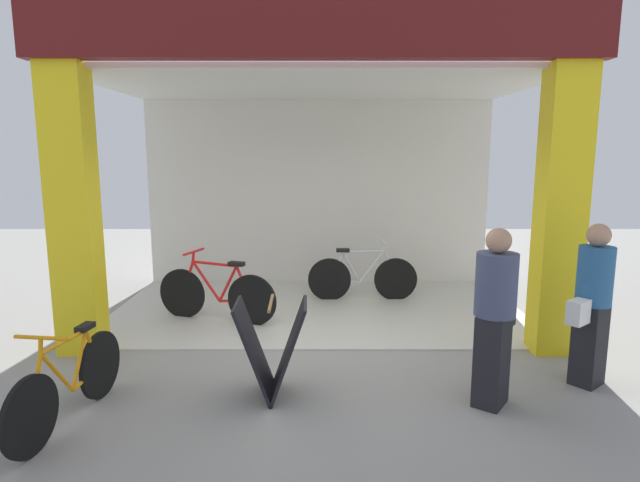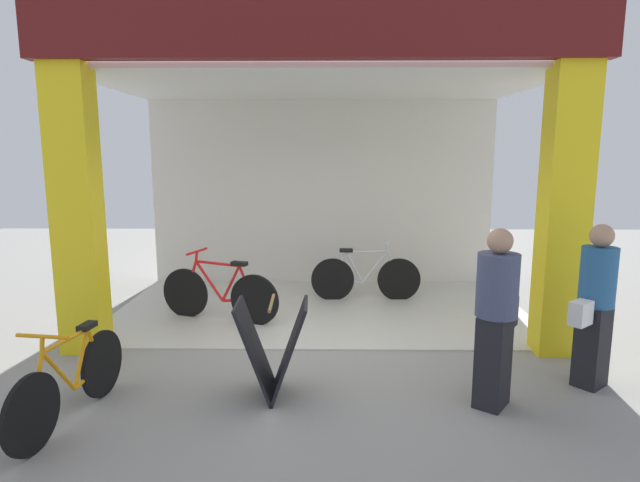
# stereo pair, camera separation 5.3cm
# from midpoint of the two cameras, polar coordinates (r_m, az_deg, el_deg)

# --- Properties ---
(ground_plane) EXTENTS (19.71, 19.71, 0.00)m
(ground_plane) POSITION_cam_midpoint_polar(r_m,az_deg,el_deg) (6.09, -0.29, -12.04)
(ground_plane) COLOR gray
(ground_plane) RESTS_ON ground
(shop_facade) EXTENTS (6.05, 3.60, 3.92)m
(shop_facade) POSITION_cam_midpoint_polar(r_m,az_deg,el_deg) (7.37, -0.17, 8.52)
(shop_facade) COLOR beige
(shop_facade) RESTS_ON ground
(bicycle_inside_0) EXTENTS (1.69, 0.46, 0.93)m
(bicycle_inside_0) POSITION_cam_midpoint_polar(r_m,az_deg,el_deg) (8.01, 4.78, -3.99)
(bicycle_inside_0) COLOR black
(bicycle_inside_0) RESTS_ON ground
(bicycle_inside_1) EXTENTS (1.67, 0.64, 0.96)m
(bicycle_inside_1) POSITION_cam_midpoint_polar(r_m,az_deg,el_deg) (7.12, -11.30, -5.76)
(bicycle_inside_1) COLOR black
(bicycle_inside_1) RESTS_ON ground
(bicycle_parked_0) EXTENTS (0.43, 1.58, 0.87)m
(bicycle_parked_0) POSITION_cam_midpoint_polar(r_m,az_deg,el_deg) (4.96, -25.98, -13.91)
(bicycle_parked_0) COLOR black
(bicycle_parked_0) RESTS_ON ground
(sandwich_board_sign) EXTENTS (0.68, 0.55, 0.92)m
(sandwich_board_sign) POSITION_cam_midpoint_polar(r_m,az_deg,el_deg) (4.91, -5.42, -11.81)
(sandwich_board_sign) COLOR black
(sandwich_board_sign) RESTS_ON ground
(pedestrian_0) EXTENTS (0.57, 0.64, 1.62)m
(pedestrian_0) POSITION_cam_midpoint_polar(r_m,az_deg,el_deg) (4.86, 18.76, -7.77)
(pedestrian_0) COLOR black
(pedestrian_0) RESTS_ON ground
(pedestrian_1) EXTENTS (0.59, 0.54, 1.60)m
(pedestrian_1) POSITION_cam_midpoint_polar(r_m,az_deg,el_deg) (5.63, 27.88, -6.22)
(pedestrian_1) COLOR black
(pedestrian_1) RESTS_ON ground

